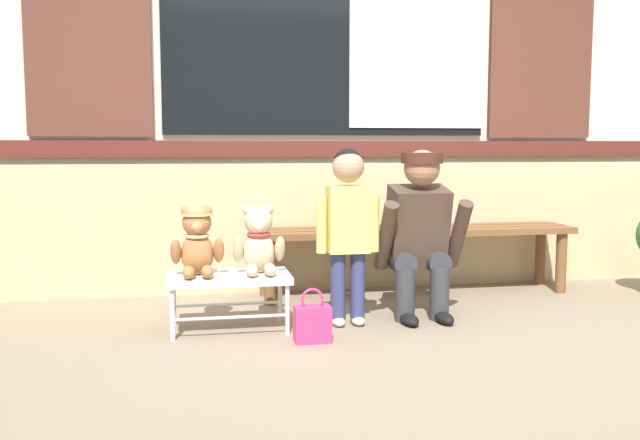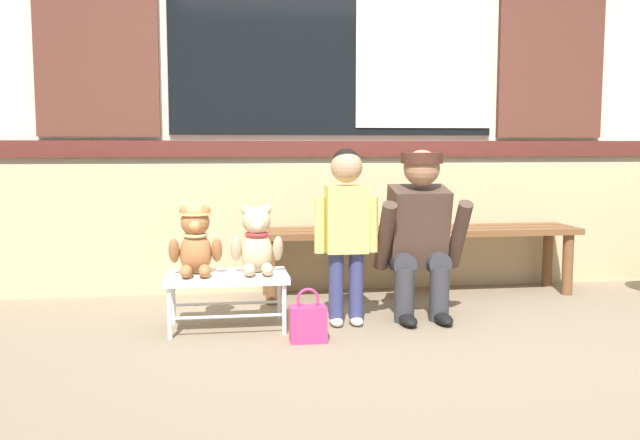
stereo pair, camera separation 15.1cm
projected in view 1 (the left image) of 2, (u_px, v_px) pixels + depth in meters
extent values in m
plane|color=#84725B|center=(399.00, 341.00, 3.46)|extent=(60.00, 60.00, 0.00)
cube|color=tan|center=(339.00, 225.00, 4.80)|extent=(6.80, 0.25, 0.85)
cube|color=beige|center=(325.00, 29.00, 5.17)|extent=(6.94, 0.20, 3.67)
cube|color=#56231E|center=(328.00, 149.00, 5.14)|extent=(6.38, 0.04, 0.12)
cube|color=black|center=(328.00, 39.00, 5.06)|extent=(2.40, 0.03, 1.40)
cube|color=silver|center=(418.00, 41.00, 5.17)|extent=(1.04, 0.02, 1.29)
cube|color=#562D23|center=(88.00, 32.00, 4.75)|extent=(0.84, 0.05, 1.43)
cube|color=#562D23|center=(541.00, 45.00, 5.36)|extent=(0.84, 0.05, 1.43)
cube|color=brown|center=(422.00, 233.00, 4.39)|extent=(2.10, 0.11, 0.04)
cube|color=brown|center=(415.00, 231.00, 4.52)|extent=(2.10, 0.11, 0.04)
cube|color=brown|center=(408.00, 228.00, 4.66)|extent=(2.10, 0.11, 0.04)
cylinder|color=brown|center=(270.00, 273.00, 4.23)|extent=(0.07, 0.07, 0.40)
cylinder|color=brown|center=(265.00, 265.00, 4.51)|extent=(0.07, 0.07, 0.40)
cylinder|color=brown|center=(561.00, 263.00, 4.59)|extent=(0.07, 0.07, 0.40)
cylinder|color=brown|center=(540.00, 256.00, 4.86)|extent=(0.07, 0.07, 0.40)
cube|color=silver|center=(229.00, 278.00, 3.64)|extent=(0.64, 0.36, 0.04)
cylinder|color=silver|center=(172.00, 315.00, 3.46)|extent=(0.02, 0.02, 0.26)
cylinder|color=silver|center=(174.00, 302.00, 3.75)|extent=(0.02, 0.02, 0.26)
cylinder|color=silver|center=(288.00, 310.00, 3.56)|extent=(0.02, 0.02, 0.26)
cylinder|color=silver|center=(280.00, 297.00, 3.86)|extent=(0.02, 0.02, 0.26)
cylinder|color=silver|center=(231.00, 317.00, 3.51)|extent=(0.58, 0.02, 0.02)
cylinder|color=silver|center=(228.00, 304.00, 3.81)|extent=(0.58, 0.02, 0.02)
ellipsoid|color=#A86B3D|center=(197.00, 254.00, 3.62)|extent=(0.17, 0.14, 0.22)
sphere|color=#A86B3D|center=(197.00, 222.00, 3.59)|extent=(0.15, 0.15, 0.15)
sphere|color=#E1955B|center=(197.00, 226.00, 3.54)|extent=(0.06, 0.06, 0.06)
sphere|color=#A86B3D|center=(186.00, 211.00, 3.58)|extent=(0.06, 0.06, 0.06)
ellipsoid|color=#A86B3D|center=(176.00, 252.00, 3.57)|extent=(0.06, 0.11, 0.16)
ellipsoid|color=#A86B3D|center=(189.00, 272.00, 3.51)|extent=(0.06, 0.15, 0.06)
sphere|color=#A86B3D|center=(207.00, 211.00, 3.60)|extent=(0.06, 0.06, 0.06)
ellipsoid|color=#A86B3D|center=(219.00, 250.00, 3.61)|extent=(0.06, 0.11, 0.16)
ellipsoid|color=#A86B3D|center=(207.00, 272.00, 3.52)|extent=(0.06, 0.15, 0.06)
torus|color=#D6B775|center=(197.00, 236.00, 3.60)|extent=(0.13, 0.13, 0.02)
cylinder|color=#D6B775|center=(197.00, 214.00, 3.59)|extent=(0.17, 0.17, 0.01)
cylinder|color=#D6B775|center=(197.00, 210.00, 3.59)|extent=(0.10, 0.10, 0.04)
ellipsoid|color=#CCB289|center=(259.00, 252.00, 3.68)|extent=(0.17, 0.14, 0.22)
sphere|color=#CCB289|center=(258.00, 221.00, 3.65)|extent=(0.15, 0.15, 0.15)
sphere|color=#FFEEBB|center=(259.00, 225.00, 3.60)|extent=(0.06, 0.06, 0.06)
sphere|color=#CCB289|center=(248.00, 210.00, 3.64)|extent=(0.06, 0.06, 0.06)
ellipsoid|color=#CCB289|center=(238.00, 250.00, 3.63)|extent=(0.06, 0.11, 0.16)
ellipsoid|color=#CCB289|center=(252.00, 270.00, 3.56)|extent=(0.06, 0.15, 0.06)
sphere|color=#CCB289|center=(268.00, 210.00, 3.66)|extent=(0.06, 0.06, 0.06)
ellipsoid|color=#CCB289|center=(280.00, 249.00, 3.67)|extent=(0.06, 0.11, 0.16)
ellipsoid|color=#CCB289|center=(270.00, 270.00, 3.58)|extent=(0.06, 0.15, 0.06)
torus|color=red|center=(258.00, 234.00, 3.66)|extent=(0.13, 0.13, 0.02)
cylinder|color=navy|center=(338.00, 285.00, 3.75)|extent=(0.08, 0.08, 0.36)
ellipsoid|color=silver|center=(338.00, 322.00, 3.75)|extent=(0.07, 0.12, 0.05)
cylinder|color=navy|center=(358.00, 285.00, 3.77)|extent=(0.08, 0.08, 0.36)
ellipsoid|color=silver|center=(358.00, 321.00, 3.77)|extent=(0.07, 0.12, 0.05)
cube|color=#DBD166|center=(348.00, 219.00, 3.72)|extent=(0.22, 0.15, 0.36)
cylinder|color=#DBD166|center=(321.00, 225.00, 3.70)|extent=(0.06, 0.06, 0.30)
cylinder|color=#DBD166|center=(374.00, 224.00, 3.75)|extent=(0.06, 0.06, 0.30)
sphere|color=tan|center=(348.00, 167.00, 3.69)|extent=(0.17, 0.17, 0.17)
sphere|color=black|center=(348.00, 163.00, 3.70)|extent=(0.16, 0.16, 0.16)
cylinder|color=#333338|center=(405.00, 295.00, 3.84)|extent=(0.11, 0.11, 0.30)
cylinder|color=#333338|center=(398.00, 260.00, 3.96)|extent=(0.13, 0.32, 0.13)
ellipsoid|color=black|center=(409.00, 319.00, 3.78)|extent=(0.09, 0.20, 0.06)
cylinder|color=#333338|center=(439.00, 293.00, 3.88)|extent=(0.11, 0.11, 0.30)
cylinder|color=#333338|center=(431.00, 259.00, 4.00)|extent=(0.13, 0.32, 0.13)
ellipsoid|color=black|center=(444.00, 318.00, 3.81)|extent=(0.09, 0.20, 0.06)
cube|color=#473328|center=(417.00, 226.00, 3.93)|extent=(0.32, 0.30, 0.47)
cylinder|color=#473328|center=(386.00, 236.00, 3.80)|extent=(0.08, 0.28, 0.40)
cylinder|color=#473328|center=(459.00, 234.00, 3.87)|extent=(0.08, 0.28, 0.40)
sphere|color=#9E7051|center=(422.00, 168.00, 3.82)|extent=(0.20, 0.20, 0.20)
cylinder|color=#422319|center=(422.00, 158.00, 3.82)|extent=(0.23, 0.23, 0.06)
cube|color=brown|center=(443.00, 247.00, 4.07)|extent=(0.10, 0.22, 0.16)
cube|color=#E53370|center=(312.00, 324.00, 3.44)|extent=(0.18, 0.11, 0.18)
torus|color=#E53370|center=(312.00, 299.00, 3.43)|extent=(0.11, 0.01, 0.11)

